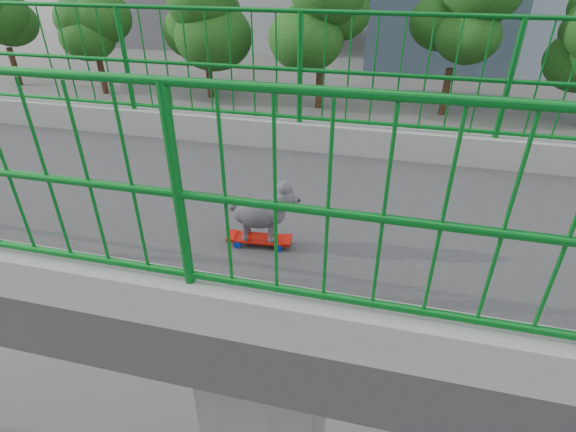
# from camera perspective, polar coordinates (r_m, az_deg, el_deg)

# --- Properties ---
(road) EXTENTS (18.00, 90.00, 0.02)m
(road) POSITION_cam_1_polar(r_m,az_deg,el_deg) (18.43, 9.02, 1.64)
(road) COLOR black
(road) RESTS_ON ground
(footbridge) EXTENTS (3.00, 24.00, 7.00)m
(footbridge) POSITION_cam_1_polar(r_m,az_deg,el_deg) (4.91, -2.59, -17.26)
(footbridge) COLOR #2D2D2F
(footbridge) RESTS_ON ground
(railing) EXTENTS (3.00, 24.00, 1.42)m
(railing) POSITION_cam_1_polar(r_m,az_deg,el_deg) (3.68, -3.31, 4.03)
(railing) COLOR gray
(railing) RESTS_ON footbridge
(street_trees) EXTENTS (5.30, 60.40, 7.26)m
(street_trees) POSITION_cam_1_polar(r_m,az_deg,el_deg) (29.46, 14.88, 21.76)
(street_trees) COLOR black
(street_trees) RESTS_ON ground
(skateboard) EXTENTS (0.18, 0.49, 0.06)m
(skateboard) POSITION_cam_1_polar(r_m,az_deg,el_deg) (3.28, -3.71, -3.03)
(skateboard) COLOR red
(skateboard) RESTS_ON footbridge
(poodle) EXTENTS (0.25, 0.52, 0.43)m
(poodle) POSITION_cam_1_polar(r_m,az_deg,el_deg) (3.14, -3.37, 0.68)
(poodle) COLOR #302E34
(poodle) RESTS_ON skateboard
(car_1) EXTENTS (1.51, 4.34, 1.43)m
(car_1) POSITION_cam_1_polar(r_m,az_deg,el_deg) (14.80, 13.74, -3.66)
(car_1) COLOR #97979C
(car_1) RESTS_ON ground
(car_2) EXTENTS (2.27, 4.91, 1.37)m
(car_2) POSITION_cam_1_polar(r_m,az_deg,el_deg) (17.57, 10.37, 2.47)
(car_2) COLOR black
(car_2) RESTS_ON ground
(car_4) EXTENTS (1.81, 4.51, 1.54)m
(car_4) POSITION_cam_1_polar(r_m,az_deg,el_deg) (24.75, 32.20, 6.85)
(car_4) COLOR black
(car_4) RESTS_ON ground
(car_5) EXTENTS (1.58, 4.53, 1.49)m
(car_5) POSITION_cam_1_polar(r_m,az_deg,el_deg) (13.09, -10.55, -8.20)
(car_5) COLOR red
(car_5) RESTS_ON ground
(car_7) EXTENTS (2.12, 5.22, 1.51)m
(car_7) POSITION_cam_1_polar(r_m,az_deg,el_deg) (19.93, -16.11, 5.50)
(car_7) COLOR red
(car_7) RESTS_ON ground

